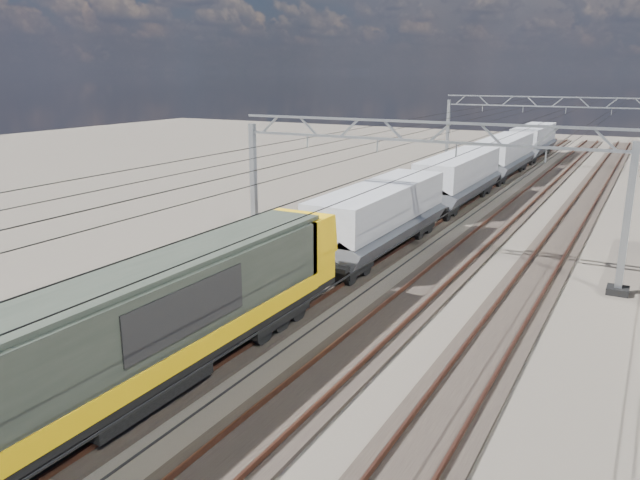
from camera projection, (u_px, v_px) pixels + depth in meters
The scene contains 14 objects.
ground at pixel (380, 286), 28.11m from camera, with size 160.00×160.00×0.00m, color black.
track_outer_west at pixel (268, 265), 30.86m from camera, with size 2.60×140.00×0.30m.
track_loco at pixel (340, 278), 29.02m from camera, with size 2.60×140.00×0.30m.
track_inner_east at pixel (422, 292), 27.17m from camera, with size 2.60×140.00×0.30m.
track_outer_east at pixel (516, 308), 25.33m from camera, with size 2.60×140.00×0.30m.
catenary_gantry_mid at pixel (414, 187), 30.49m from camera, with size 19.90×0.90×7.11m.
catenary_gantry_far at pixel (542, 130), 61.04m from camera, with size 19.90×0.90×7.11m.
overhead_wires at pixel (441, 141), 33.41m from camera, with size 12.03×140.00×0.53m.
locomotive at pixel (128, 333), 17.29m from camera, with size 2.76×21.10×3.62m.
hopper_wagon_lead at pixel (380, 214), 32.33m from camera, with size 3.38×13.00×3.25m.
hopper_wagon_mid at pixel (459, 175), 44.38m from camera, with size 3.38×13.00×3.25m.
hopper_wagon_third at pixel (504, 154), 56.43m from camera, with size 3.38×13.00×3.25m.
hopper_wagon_fourth at pixel (533, 139), 68.48m from camera, with size 3.38×13.00×3.25m.
trackside_cabinet at pixel (84, 290), 24.56m from camera, with size 0.54×0.47×1.35m.
Camera 1 is at (10.34, -24.67, 9.30)m, focal length 35.00 mm.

